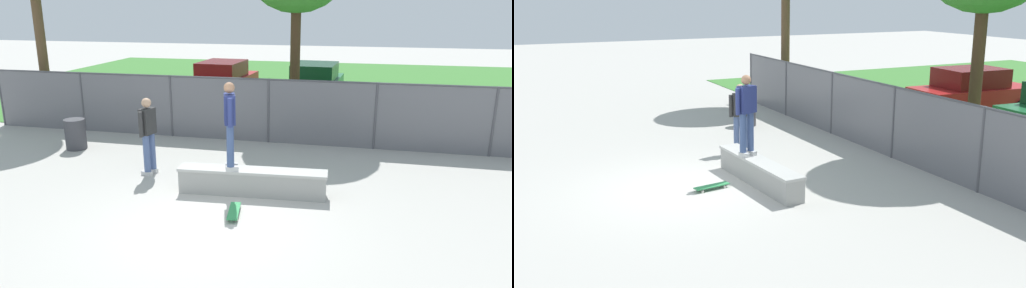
% 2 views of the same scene
% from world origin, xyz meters
% --- Properties ---
extents(ground_plane, '(80.00, 80.00, 0.00)m').
position_xyz_m(ground_plane, '(0.00, 0.00, 0.00)').
color(ground_plane, '#ADAAA3').
extents(concrete_ledge, '(3.14, 0.68, 0.55)m').
position_xyz_m(concrete_ledge, '(0.47, 1.57, 0.28)').
color(concrete_ledge, '#999993').
rests_on(concrete_ledge, ground).
extents(skateboarder, '(0.37, 0.57, 1.82)m').
position_xyz_m(skateboarder, '(0.03, 1.47, 1.56)').
color(skateboarder, beige).
rests_on(skateboarder, concrete_ledge).
extents(skateboard, '(0.33, 0.82, 0.09)m').
position_xyz_m(skateboard, '(0.37, 0.50, 0.07)').
color(skateboard, '#2D8C4C').
rests_on(skateboard, ground).
extents(chainlink_fence, '(17.92, 0.07, 1.86)m').
position_xyz_m(chainlink_fence, '(0.00, 5.52, 1.01)').
color(chainlink_fence, '#4C4C51').
rests_on(chainlink_fence, ground).
extents(car_red, '(2.20, 4.29, 1.66)m').
position_xyz_m(car_red, '(-3.04, 11.08, 0.84)').
color(car_red, '#B21E1E').
rests_on(car_red, ground).
extents(bystander, '(0.33, 0.59, 1.82)m').
position_xyz_m(bystander, '(-2.16, 2.24, 1.01)').
color(bystander, beige).
rests_on(bystander, ground).
extents(trash_bin, '(0.56, 0.56, 0.84)m').
position_xyz_m(trash_bin, '(-5.05, 3.67, 0.42)').
color(trash_bin, '#3F3F44').
rests_on(trash_bin, ground).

